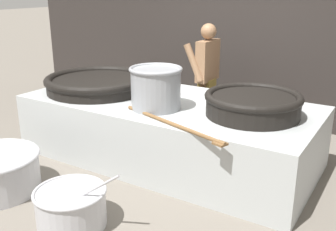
{
  "coord_description": "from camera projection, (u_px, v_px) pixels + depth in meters",
  "views": [
    {
      "loc": [
        2.5,
        -4.02,
        2.16
      ],
      "look_at": [
        0.0,
        0.0,
        0.58
      ],
      "focal_mm": 42.0,
      "sensor_mm": 36.0,
      "label": 1
    }
  ],
  "objects": [
    {
      "name": "hearth_platform",
      "position": [
        168.0,
        130.0,
        5.05
      ],
      "size": [
        3.67,
        1.7,
        0.77
      ],
      "color": "#B2B7B7",
      "rests_on": "ground_plane"
    },
    {
      "name": "giant_wok_far",
      "position": [
        253.0,
        103.0,
        4.33
      ],
      "size": [
        1.07,
        1.07,
        0.26
      ],
      "color": "black",
      "rests_on": "hearth_platform"
    },
    {
      "name": "stirring_paddle",
      "position": [
        175.0,
        125.0,
        4.02
      ],
      "size": [
        1.44,
        0.52,
        0.04
      ],
      "rotation": [
        0.0,
        0.0,
        -0.31
      ],
      "color": "brown",
      "rests_on": "hearth_platform"
    },
    {
      "name": "ground_plane",
      "position": [
        168.0,
        157.0,
        5.17
      ],
      "size": [
        60.0,
        60.0,
        0.0
      ],
      "primitive_type": "plane",
      "color": "slate"
    },
    {
      "name": "cook",
      "position": [
        207.0,
        75.0,
        5.83
      ],
      "size": [
        0.38,
        0.59,
        1.64
      ],
      "rotation": [
        0.0,
        0.0,
        3.13
      ],
      "color": "#8C6647",
      "rests_on": "ground_plane"
    },
    {
      "name": "stock_pot",
      "position": [
        156.0,
        87.0,
        4.56
      ],
      "size": [
        0.62,
        0.62,
        0.49
      ],
      "color": "gray",
      "rests_on": "hearth_platform"
    },
    {
      "name": "prep_bowl_vegetables",
      "position": [
        71.0,
        206.0,
        3.65
      ],
      "size": [
        0.88,
        0.68,
        0.64
      ],
      "color": "#B7B7BC",
      "rests_on": "ground_plane"
    },
    {
      "name": "back_wall",
      "position": [
        238.0,
        18.0,
        6.39
      ],
      "size": [
        8.56,
        0.24,
        3.28
      ],
      "primitive_type": "cube",
      "color": "#2D2826",
      "rests_on": "ground_plane"
    },
    {
      "name": "giant_wok_near",
      "position": [
        97.0,
        82.0,
        5.38
      ],
      "size": [
        1.42,
        1.42,
        0.22
      ],
      "color": "black",
      "rests_on": "hearth_platform"
    }
  ]
}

